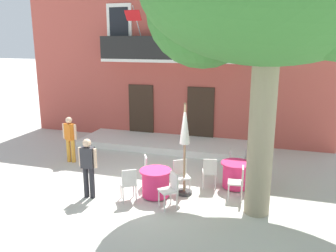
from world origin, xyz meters
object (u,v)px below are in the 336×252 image
Objects in this scene: cafe_table_near_tree at (156,183)px; cafe_table_middle at (236,175)px; pedestrian_mid_plaza at (88,165)px; cafe_chair_middle_0 at (262,170)px; pedestrian_near_entrance at (70,137)px; cafe_chair_near_tree_1 at (170,188)px; cafe_chair_middle_1 at (233,161)px; cafe_chair_near_tree_0 at (129,182)px; cafe_chair_near_tree_3 at (149,168)px; cafe_umbrella at (185,136)px; cafe_chair_near_tree_2 at (181,174)px; cafe_chair_middle_2 at (210,171)px; cafe_chair_middle_3 at (239,180)px.

cafe_table_near_tree is 1.00× the size of cafe_table_middle.
cafe_table_near_tree is at bearing 18.96° from pedestrian_mid_plaza.
cafe_chair_middle_0 is 6.48m from pedestrian_near_entrance.
cafe_chair_near_tree_1 is 2.77m from cafe_chair_middle_1.
cafe_chair_middle_0 is at bearing 30.18° from cafe_chair_near_tree_0.
cafe_chair_near_tree_1 is 1.00× the size of cafe_chair_middle_1.
cafe_chair_near_tree_0 is 1.00× the size of cafe_chair_near_tree_1.
cafe_chair_near_tree_3 is (-0.98, 1.13, 0.00)m from cafe_chair_near_tree_1.
cafe_chair_middle_0 is at bearing 27.32° from cafe_umbrella.
cafe_chair_near_tree_2 is 1.94m from cafe_chair_middle_1.
pedestrian_near_entrance is (-4.30, 2.26, 0.37)m from cafe_chair_near_tree_1.
cafe_chair_middle_2 is 1.00× the size of cafe_chair_middle_3.
cafe_chair_near_tree_2 is 1.15m from cafe_umbrella.
pedestrian_near_entrance reaches higher than cafe_chair_near_tree_3.
cafe_chair_near_tree_3 is 3.53m from pedestrian_near_entrance.
cafe_table_middle is (2.41, 0.60, -0.14)m from cafe_chair_near_tree_3.
cafe_chair_near_tree_0 is 0.55× the size of pedestrian_mid_plaza.
cafe_chair_near_tree_3 is at bearing 81.37° from cafe_chair_near_tree_0.
cafe_table_near_tree is 0.95× the size of cafe_chair_middle_3.
cafe_table_middle is (1.42, 0.74, -0.14)m from cafe_chair_near_tree_2.
cafe_chair_near_tree_2 is 1.57m from cafe_chair_middle_3.
cafe_chair_middle_1 reaches higher than cafe_table_middle.
cafe_chair_near_tree_1 is 1.00× the size of cafe_chair_middle_2.
cafe_chair_near_tree_1 and cafe_chair_near_tree_2 have the same top height.
cafe_table_near_tree is 0.77m from cafe_chair_near_tree_2.
cafe_chair_near_tree_0 is at bearing -160.32° from cafe_chair_middle_3.
cafe_chair_near_tree_1 reaches higher than cafe_table_near_tree.
cafe_chair_near_tree_2 is 0.36× the size of cafe_umbrella.
cafe_table_middle is 5.78m from pedestrian_near_entrance.
pedestrian_near_entrance is at bearing 154.70° from cafe_table_near_tree.
cafe_chair_middle_1 is at bearing 47.07° from cafe_table_near_tree.
cafe_table_near_tree is at bearing -142.75° from cafe_chair_middle_2.
pedestrian_near_entrance is at bearing 171.07° from cafe_chair_middle_2.
cafe_chair_near_tree_3 reaches higher than cafe_table_middle.
cafe_chair_near_tree_0 is 3.44m from cafe_chair_middle_1.
cafe_chair_middle_2 is 1.41m from cafe_umbrella.
cafe_chair_near_tree_3 is 1.81m from pedestrian_mid_plaza.
cafe_chair_near_tree_2 is 1.61m from cafe_table_middle.
cafe_chair_near_tree_0 is 1.00× the size of cafe_chair_middle_0.
cafe_chair_middle_1 and cafe_chair_middle_3 have the same top height.
cafe_chair_near_tree_0 and cafe_chair_near_tree_2 have the same top height.
cafe_table_middle is (2.00, 1.23, 0.00)m from cafe_table_near_tree.
cafe_chair_middle_1 is 5.58m from pedestrian_near_entrance.
cafe_chair_middle_2 is 0.99m from cafe_chair_middle_3.
cafe_chair_middle_1 is 0.55× the size of pedestrian_mid_plaza.
cafe_chair_middle_1 is at bearing 149.27° from cafe_chair_middle_0.
cafe_chair_near_tree_1 is 1.00× the size of cafe_chair_near_tree_2.
cafe_chair_middle_0 and cafe_chair_middle_1 have the same top height.
pedestrian_mid_plaza reaches higher than cafe_chair_middle_1.
cafe_chair_near_tree_3 is at bearing 171.62° from cafe_chair_near_tree_2.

